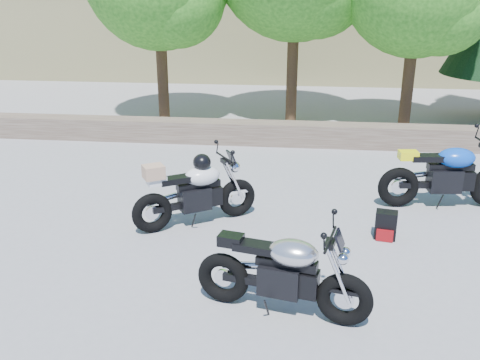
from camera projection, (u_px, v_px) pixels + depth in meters
name	position (u px, v px, depth m)	size (l,w,h in m)	color
ground	(217.00, 258.00, 7.13)	(90.00, 90.00, 0.00)	gray
stone_wall	(253.00, 133.00, 12.18)	(22.00, 0.55, 0.50)	brown
silver_bike	(283.00, 274.00, 5.78)	(1.96, 0.71, 0.99)	black
white_bike	(195.00, 191.00, 7.97)	(1.76, 1.17, 1.09)	black
blue_bike	(447.00, 176.00, 8.61)	(2.18, 0.69, 1.09)	black
backpack	(386.00, 225.00, 7.62)	(0.34, 0.30, 0.41)	black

